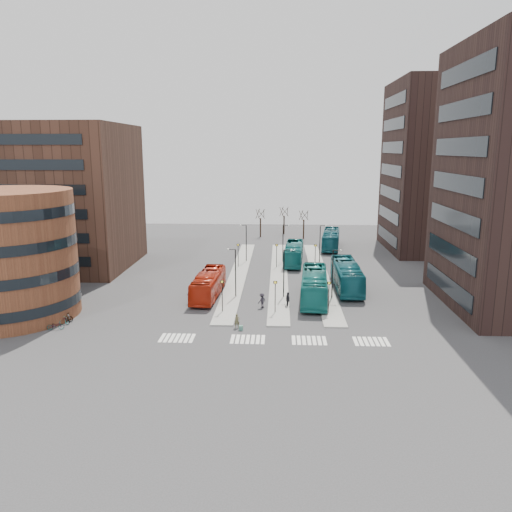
{
  "coord_description": "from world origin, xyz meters",
  "views": [
    {
      "loc": [
        1.99,
        -41.98,
        18.31
      ],
      "look_at": [
        -0.93,
        19.62,
        5.0
      ],
      "focal_mm": 35.0,
      "sensor_mm": 36.0,
      "label": 1
    }
  ],
  "objects_px": {
    "suitcase": "(241,328)",
    "teal_bus_d": "(331,239)",
    "red_bus": "(208,284)",
    "bicycle_far": "(63,319)",
    "teal_bus_b": "(294,253)",
    "bicycle_mid": "(65,317)",
    "traveller": "(237,321)",
    "commuter_c": "(262,300)",
    "bicycle_near": "(56,325)",
    "commuter_a": "(191,295)",
    "commuter_b": "(288,300)",
    "teal_bus_c": "(347,276)",
    "teal_bus_a": "(314,286)"
  },
  "relations": [
    {
      "from": "bicycle_mid",
      "to": "commuter_a",
      "type": "bearing_deg",
      "value": -61.51
    },
    {
      "from": "teal_bus_d",
      "to": "bicycle_near",
      "type": "bearing_deg",
      "value": -118.8
    },
    {
      "from": "teal_bus_d",
      "to": "bicycle_near",
      "type": "xyz_separation_m",
      "value": [
        -32.63,
        -44.47,
        -1.28
      ]
    },
    {
      "from": "bicycle_near",
      "to": "bicycle_mid",
      "type": "relative_size",
      "value": 0.99
    },
    {
      "from": "red_bus",
      "to": "teal_bus_b",
      "type": "height_order",
      "value": "teal_bus_b"
    },
    {
      "from": "commuter_b",
      "to": "bicycle_far",
      "type": "bearing_deg",
      "value": 86.19
    },
    {
      "from": "commuter_a",
      "to": "commuter_b",
      "type": "xyz_separation_m",
      "value": [
        11.76,
        -1.13,
        -0.04
      ]
    },
    {
      "from": "teal_bus_b",
      "to": "bicycle_near",
      "type": "height_order",
      "value": "teal_bus_b"
    },
    {
      "from": "teal_bus_c",
      "to": "bicycle_near",
      "type": "relative_size",
      "value": 7.65
    },
    {
      "from": "commuter_b",
      "to": "bicycle_far",
      "type": "distance_m",
      "value": 25.05
    },
    {
      "from": "bicycle_near",
      "to": "bicycle_far",
      "type": "xyz_separation_m",
      "value": [
        0.0,
        1.79,
        0.04
      ]
    },
    {
      "from": "red_bus",
      "to": "bicycle_near",
      "type": "distance_m",
      "value": 18.9
    },
    {
      "from": "commuter_a",
      "to": "bicycle_far",
      "type": "xyz_separation_m",
      "value": [
        -12.32,
        -8.01,
        -0.46
      ]
    },
    {
      "from": "red_bus",
      "to": "bicycle_far",
      "type": "distance_m",
      "value": 17.77
    },
    {
      "from": "bicycle_far",
      "to": "teal_bus_b",
      "type": "bearing_deg",
      "value": -19.73
    },
    {
      "from": "traveller",
      "to": "commuter_c",
      "type": "bearing_deg",
      "value": 67.58
    },
    {
      "from": "suitcase",
      "to": "commuter_a",
      "type": "distance_m",
      "value": 11.37
    },
    {
      "from": "commuter_a",
      "to": "suitcase",
      "type": "bearing_deg",
      "value": 127.02
    },
    {
      "from": "bicycle_far",
      "to": "bicycle_mid",
      "type": "bearing_deg",
      "value": 20.55
    },
    {
      "from": "teal_bus_a",
      "to": "bicycle_near",
      "type": "distance_m",
      "value": 29.8
    },
    {
      "from": "teal_bus_d",
      "to": "bicycle_mid",
      "type": "bearing_deg",
      "value": -120.29
    },
    {
      "from": "teal_bus_c",
      "to": "commuter_b",
      "type": "relative_size",
      "value": 7.15
    },
    {
      "from": "traveller",
      "to": "commuter_c",
      "type": "relative_size",
      "value": 0.87
    },
    {
      "from": "teal_bus_c",
      "to": "commuter_b",
      "type": "bearing_deg",
      "value": -133.68
    },
    {
      "from": "commuter_a",
      "to": "commuter_b",
      "type": "distance_m",
      "value": 11.81
    },
    {
      "from": "traveller",
      "to": "commuter_c",
      "type": "xyz_separation_m",
      "value": [
        2.35,
        6.97,
        0.11
      ]
    },
    {
      "from": "bicycle_near",
      "to": "bicycle_mid",
      "type": "bearing_deg",
      "value": -14.84
    },
    {
      "from": "teal_bus_a",
      "to": "teal_bus_c",
      "type": "height_order",
      "value": "teal_bus_c"
    },
    {
      "from": "teal_bus_b",
      "to": "commuter_b",
      "type": "bearing_deg",
      "value": -89.05
    },
    {
      "from": "commuter_c",
      "to": "teal_bus_b",
      "type": "bearing_deg",
      "value": -147.48
    },
    {
      "from": "teal_bus_d",
      "to": "traveller",
      "type": "bearing_deg",
      "value": -100.47
    },
    {
      "from": "teal_bus_a",
      "to": "bicycle_mid",
      "type": "xyz_separation_m",
      "value": [
        -27.35,
        -9.4,
        -1.29
      ]
    },
    {
      "from": "traveller",
      "to": "bicycle_far",
      "type": "distance_m",
      "value": 18.69
    },
    {
      "from": "suitcase",
      "to": "teal_bus_a",
      "type": "height_order",
      "value": "teal_bus_a"
    },
    {
      "from": "red_bus",
      "to": "bicycle_far",
      "type": "bearing_deg",
      "value": -139.98
    },
    {
      "from": "suitcase",
      "to": "commuter_a",
      "type": "xyz_separation_m",
      "value": [
        -6.82,
        9.08,
        0.7
      ]
    },
    {
      "from": "traveller",
      "to": "commuter_b",
      "type": "relative_size",
      "value": 0.84
    },
    {
      "from": "suitcase",
      "to": "bicycle_mid",
      "type": "bearing_deg",
      "value": 164.12
    },
    {
      "from": "teal_bus_b",
      "to": "commuter_c",
      "type": "xyz_separation_m",
      "value": [
        -4.33,
        -23.37,
        -0.77
      ]
    },
    {
      "from": "teal_bus_c",
      "to": "commuter_c",
      "type": "relative_size",
      "value": 7.45
    },
    {
      "from": "suitcase",
      "to": "teal_bus_a",
      "type": "xyz_separation_m",
      "value": [
        8.21,
        11.02,
        1.56
      ]
    },
    {
      "from": "teal_bus_b",
      "to": "red_bus",
      "type": "bearing_deg",
      "value": -116.17
    },
    {
      "from": "suitcase",
      "to": "teal_bus_d",
      "type": "xyz_separation_m",
      "value": [
        13.49,
        43.75,
        1.48
      ]
    },
    {
      "from": "bicycle_near",
      "to": "teal_bus_a",
      "type": "bearing_deg",
      "value": -81.61
    },
    {
      "from": "commuter_b",
      "to": "bicycle_near",
      "type": "height_order",
      "value": "commuter_b"
    },
    {
      "from": "traveller",
      "to": "teal_bus_d",
      "type": "bearing_deg",
      "value": 68.29
    },
    {
      "from": "suitcase",
      "to": "commuter_b",
      "type": "bearing_deg",
      "value": 47.11
    },
    {
      "from": "suitcase",
      "to": "commuter_a",
      "type": "relative_size",
      "value": 0.26
    },
    {
      "from": "traveller",
      "to": "teal_bus_b",
      "type": "bearing_deg",
      "value": 73.81
    },
    {
      "from": "teal_bus_b",
      "to": "commuter_b",
      "type": "relative_size",
      "value": 6.47
    }
  ]
}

